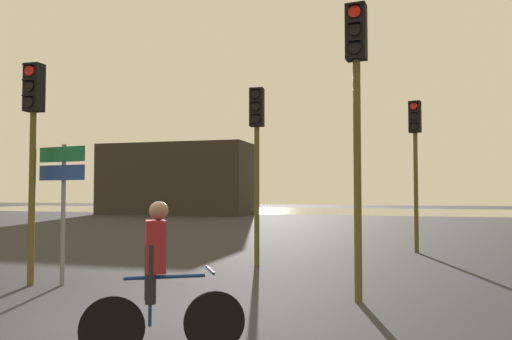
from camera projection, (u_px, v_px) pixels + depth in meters
ground_plane at (110, 328)px, 6.28m from camera, size 120.00×120.00×0.00m
water_strip at (356, 211)px, 43.90m from camera, size 80.00×16.00×0.01m
distant_building at (175, 179)px, 37.89m from camera, size 11.48×4.00×5.35m
traffic_light_center at (257, 141)px, 11.60m from camera, size 0.33×0.35×4.14m
traffic_light_near_left at (33, 130)px, 9.25m from camera, size 0.32×0.34×4.11m
traffic_light_far_right at (415, 147)px, 14.18m from camera, size 0.37×0.39×4.31m
traffic_light_near_right at (357, 94)px, 7.91m from camera, size 0.34×0.36×4.72m
direction_sign_post at (62, 188)px, 9.20m from camera, size 1.09×0.21×2.60m
cyclist at (159, 278)px, 5.18m from camera, size 1.50×0.90×1.62m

